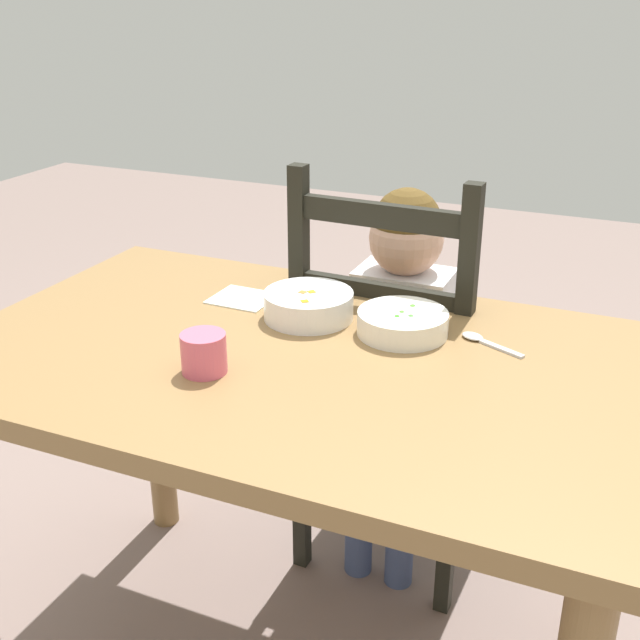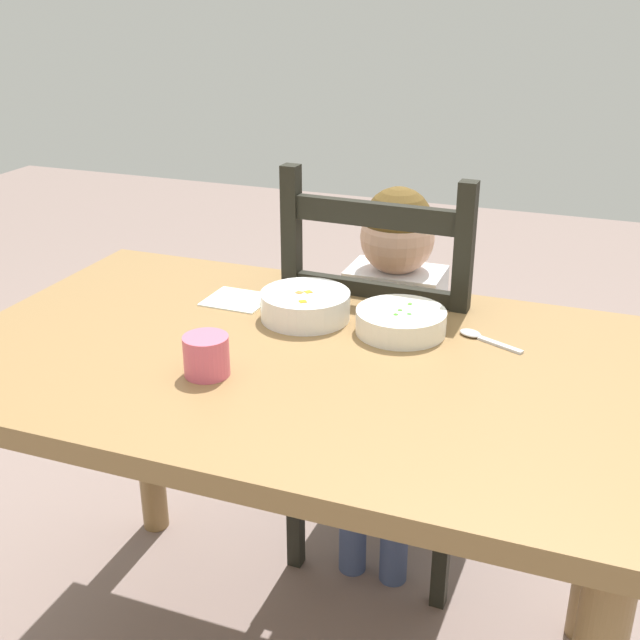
% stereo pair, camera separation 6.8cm
% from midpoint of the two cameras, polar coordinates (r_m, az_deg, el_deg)
% --- Properties ---
extents(dining_table, '(1.29, 0.81, 0.78)m').
position_cam_midpoint_polar(dining_table, '(1.52, -2.85, -6.43)').
color(dining_table, olive).
rests_on(dining_table, ground).
extents(dining_chair, '(0.43, 0.43, 1.05)m').
position_cam_midpoint_polar(dining_chair, '(1.95, 3.88, -4.85)').
color(dining_chair, black).
rests_on(dining_chair, ground).
extents(child_figure, '(0.32, 0.31, 0.98)m').
position_cam_midpoint_polar(child_figure, '(1.88, 4.04, -0.63)').
color(child_figure, white).
rests_on(child_figure, ground).
extents(bowl_of_peas, '(0.17, 0.17, 0.05)m').
position_cam_midpoint_polar(bowl_of_peas, '(1.54, 4.54, -0.06)').
color(bowl_of_peas, white).
rests_on(bowl_of_peas, dining_table).
extents(bowl_of_carrots, '(0.18, 0.18, 0.06)m').
position_cam_midpoint_polar(bowl_of_carrots, '(1.60, -2.27, 1.10)').
color(bowl_of_carrots, white).
rests_on(bowl_of_carrots, dining_table).
extents(spoon, '(0.13, 0.08, 0.01)m').
position_cam_midpoint_polar(spoon, '(1.54, 10.05, -1.18)').
color(spoon, silver).
rests_on(spoon, dining_table).
extents(drinking_cup, '(0.08, 0.08, 0.07)m').
position_cam_midpoint_polar(drinking_cup, '(1.39, -9.49, -2.53)').
color(drinking_cup, '#DC5B76').
rests_on(drinking_cup, dining_table).
extents(paper_napkin, '(0.13, 0.12, 0.00)m').
position_cam_midpoint_polar(paper_napkin, '(1.71, -7.06, 1.43)').
color(paper_napkin, white).
rests_on(paper_napkin, dining_table).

